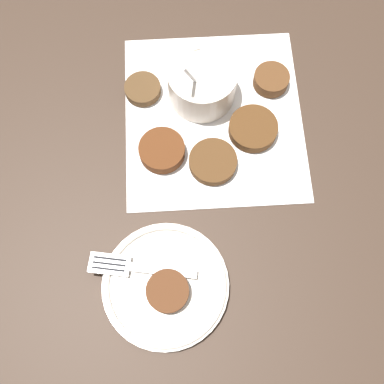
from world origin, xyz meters
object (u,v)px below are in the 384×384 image
fritter_on_plate (168,291)px  sauce_bowl (202,84)px  serving_plate (166,285)px  fork (131,267)px

fritter_on_plate → sauce_bowl: bearing=-20.7°
sauce_bowl → serving_plate: 0.31m
serving_plate → fork: bearing=51.7°
serving_plate → sauce_bowl: bearing=-21.6°
sauce_bowl → fritter_on_plate: bearing=159.3°
serving_plate → fork: 0.05m
sauce_bowl → fritter_on_plate: (-0.30, 0.11, -0.00)m
sauce_bowl → fritter_on_plate: sauce_bowl is taller
serving_plate → fork: (0.03, 0.04, 0.01)m
serving_plate → fritter_on_plate: fritter_on_plate is taller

